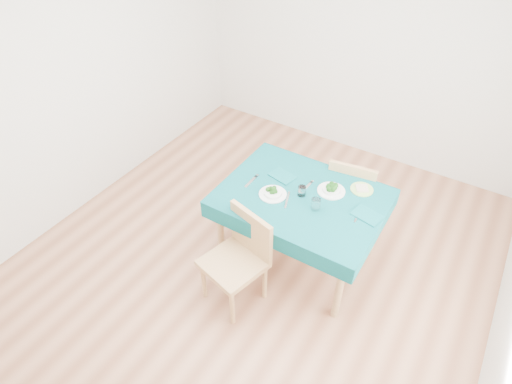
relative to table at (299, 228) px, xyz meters
The scene contains 16 objects.
room_shell 1.04m from the table, 139.28° to the right, with size 4.02×4.52×2.73m.
table is the anchor object (origin of this frame).
chair_near 0.75m from the table, 109.44° to the right, with size 0.44×0.49×1.11m, color tan.
chair_far 0.74m from the table, 72.32° to the left, with size 0.43×0.47×1.07m, color tan.
bowl_near 0.48m from the table, 150.96° to the right, with size 0.23×0.23×0.07m, color white, non-canonical shape.
bowl_far 0.49m from the table, 44.53° to the left, with size 0.24×0.24×0.07m, color white, non-canonical shape.
fork_near 0.60m from the table, behind, with size 0.03×0.19×0.00m, color silver.
knife_near 0.41m from the table, 125.23° to the right, with size 0.02×0.21×0.00m, color silver.
fork_far 0.40m from the table, 97.58° to the left, with size 0.02×0.16×0.00m, color silver.
knife_far 0.62m from the table, ahead, with size 0.02×0.21×0.00m, color silver.
napkin_near 0.49m from the table, 152.71° to the left, with size 0.22×0.15×0.01m, color #0B585D.
napkin_far 0.67m from the table, ahead, with size 0.22×0.16×0.01m, color #0B585D.
tumbler_center 0.42m from the table, 146.67° to the left, with size 0.07×0.07×0.09m, color white.
tumbler_side 0.47m from the table, 28.00° to the right, with size 0.08×0.08×0.10m, color white.
side_plate 0.65m from the table, 40.57° to the left, with size 0.19×0.19×0.01m, color #9FCE64.
bread_slice 0.65m from the table, 40.57° to the left, with size 0.10×0.10×0.01m, color beige.
Camera 1 is at (1.40, -2.24, 3.10)m, focal length 30.00 mm.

